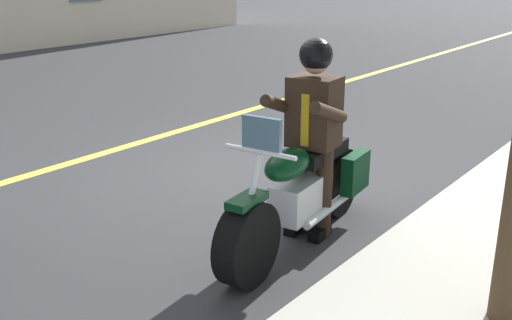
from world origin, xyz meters
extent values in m
plane|color=#333335|center=(0.00, 0.00, 0.00)|extent=(80.00, 80.00, 0.00)
cube|color=#E5DB4C|center=(0.00, -2.00, 0.01)|extent=(60.00, 0.16, 0.01)
cylinder|color=black|center=(1.79, 1.45, 0.33)|extent=(0.68, 0.27, 0.66)
cylinder|color=black|center=(0.25, 1.27, 0.33)|extent=(0.68, 0.27, 0.66)
cube|color=silver|center=(1.00, 1.36, 0.42)|extent=(0.59, 0.34, 0.32)
ellipsoid|color=black|center=(1.20, 1.38, 0.78)|extent=(0.59, 0.34, 0.24)
cube|color=black|center=(0.65, 1.32, 0.74)|extent=(0.73, 0.36, 0.12)
cube|color=black|center=(0.28, 1.50, 0.48)|extent=(0.41, 0.17, 0.36)
cube|color=black|center=(0.33, 1.06, 0.48)|extent=(0.41, 0.17, 0.36)
cylinder|color=silver|center=(1.77, 1.45, 0.60)|extent=(0.35, 0.09, 0.76)
cylinder|color=silver|center=(1.62, 1.43, 1.00)|extent=(0.10, 0.60, 0.04)
cube|color=black|center=(1.79, 1.45, 0.68)|extent=(0.38, 0.20, 0.06)
cylinder|color=silver|center=(0.68, 1.48, 0.26)|extent=(0.90, 0.18, 0.08)
cube|color=slate|center=(1.60, 1.43, 1.12)|extent=(0.08, 0.32, 0.28)
cylinder|color=black|center=(0.74, 1.45, 0.42)|extent=(0.14, 0.14, 0.84)
cube|color=black|center=(0.80, 1.46, 0.05)|extent=(0.27, 0.14, 0.10)
cylinder|color=black|center=(0.77, 1.21, 0.42)|extent=(0.14, 0.14, 0.84)
cube|color=black|center=(0.82, 1.22, 0.05)|extent=(0.27, 0.14, 0.10)
cube|color=black|center=(0.75, 1.33, 1.12)|extent=(0.36, 0.43, 0.60)
cube|color=#B28C14|center=(0.91, 1.35, 1.08)|extent=(0.03, 0.07, 0.44)
cylinder|color=black|center=(0.90, 1.57, 1.18)|extent=(0.56, 0.16, 0.28)
cylinder|color=black|center=(0.96, 1.13, 1.18)|extent=(0.56, 0.16, 0.28)
sphere|color=tan|center=(0.75, 1.33, 1.55)|extent=(0.22, 0.22, 0.22)
sphere|color=black|center=(0.75, 1.33, 1.60)|extent=(0.28, 0.28, 0.28)
camera|label=1|loc=(4.88, 4.00, 2.34)|focal=41.85mm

